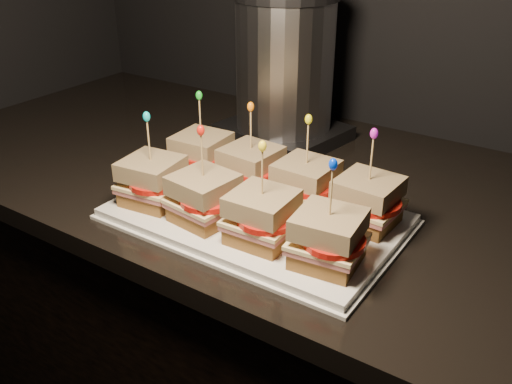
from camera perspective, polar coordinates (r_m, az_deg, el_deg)
The scene contains 62 objects.
granite_slab at distance 1.00m, azimuth 23.58°, elevation -5.25°, with size 2.46×0.75×0.04m, color black.
platter at distance 0.95m, azimuth 0.00°, elevation -2.48°, with size 0.46×0.29×0.02m, color white.
platter_rim at distance 0.95m, azimuth 0.00°, elevation -2.79°, with size 0.47×0.30×0.01m, color white.
sandwich_0_bread_bot at distance 1.07m, azimuth -5.38°, elevation 2.41°, with size 0.09×0.09×0.02m, color brown.
sandwich_0_ham at distance 1.07m, azimuth -5.42°, elevation 3.20°, with size 0.10×0.09×0.01m, color #B05E61.
sandwich_0_cheese at distance 1.06m, azimuth -5.43°, elevation 3.54°, with size 0.10×0.10×0.01m, color #FFE49B.
sandwich_0_tomato at distance 1.05m, azimuth -5.14°, elevation 3.66°, with size 0.09×0.09×0.01m, color red.
sandwich_0_bread_top at distance 1.05m, azimuth -5.50°, elevation 4.90°, with size 0.09×0.09×0.03m, color #4C2A0A.
sandwich_0_pick at distance 1.04m, azimuth -5.61°, elevation 7.22°, with size 0.00×0.00×0.09m, color tan.
sandwich_0_frill at distance 1.02m, azimuth -5.72°, elevation 9.59°, with size 0.01×0.01×0.02m, color green.
sandwich_1_bread_bot at distance 1.01m, azimuth -0.50°, elevation 0.97°, with size 0.09×0.09×0.02m, color brown.
sandwich_1_ham at distance 1.01m, azimuth -0.51°, elevation 1.79°, with size 0.10×0.09×0.01m, color #B05E61.
sandwich_1_cheese at distance 1.00m, azimuth -0.51°, elevation 2.16°, with size 0.10×0.10×0.01m, color #FFE49B.
sandwich_1_tomato at distance 0.99m, azimuth -0.13°, elevation 2.26°, with size 0.09×0.09×0.01m, color red.
sandwich_1_bread_top at distance 0.99m, azimuth -0.52°, elevation 3.58°, with size 0.09×0.09×0.03m, color #4C2A0A.
sandwich_1_pick at distance 0.97m, azimuth -0.53°, elevation 6.03°, with size 0.00×0.00×0.09m, color tan.
sandwich_1_frill at distance 0.96m, azimuth -0.54°, elevation 8.53°, with size 0.01×0.01×0.02m, color orange.
sandwich_2_bread_bot at distance 0.96m, azimuth 4.93°, elevation -0.65°, with size 0.09×0.09×0.02m, color brown.
sandwich_2_ham at distance 0.95m, azimuth 4.97°, elevation 0.21°, with size 0.10×0.09×0.01m, color #B05E61.
sandwich_2_cheese at distance 0.95m, azimuth 4.98°, elevation 0.59°, with size 0.10×0.10×0.01m, color #FFE49B.
sandwich_2_tomato at distance 0.94m, azimuth 5.46°, elevation 0.68°, with size 0.09×0.09×0.01m, color red.
sandwich_2_bread_top at distance 0.94m, azimuth 5.05°, elevation 2.08°, with size 0.09×0.09×0.03m, color #4C2A0A.
sandwich_2_pick at distance 0.92m, azimuth 5.16°, elevation 4.63°, with size 0.00×0.00×0.09m, color tan.
sandwich_2_frill at distance 0.90m, azimuth 5.28°, elevation 7.26°, with size 0.01×0.01×0.02m, color yellow.
sandwich_3_bread_bot at distance 0.92m, azimuth 10.91°, elevation -2.42°, with size 0.09×0.09×0.02m, color brown.
sandwich_3_ham at distance 0.91m, azimuth 11.00°, elevation -1.53°, with size 0.10×0.09×0.01m, color #B05E61.
sandwich_3_cheese at distance 0.91m, azimuth 11.04°, elevation -1.14°, with size 0.10×0.10×0.01m, color #FFE49B.
sandwich_3_tomato at distance 0.90m, azimuth 11.62°, elevation -1.07°, with size 0.09×0.09×0.01m, color red.
sandwich_3_bread_top at distance 0.90m, azimuth 11.19°, elevation 0.39°, with size 0.09×0.09×0.03m, color #4C2A0A.
sandwich_3_pick at distance 0.88m, azimuth 11.45°, elevation 3.03°, with size 0.00×0.00×0.09m, color tan.
sandwich_3_frill at distance 0.86m, azimuth 11.72°, elevation 5.76°, with size 0.01×0.01×0.02m, color #C61AC9.
sandwich_4_bread_bot at distance 0.98m, azimuth -10.19°, elevation -0.31°, with size 0.09×0.09×0.02m, color brown.
sandwich_4_ham at distance 0.98m, azimuth -10.27°, elevation 0.54°, with size 0.10×0.09×0.01m, color #B05E61.
sandwich_4_cheese at distance 0.97m, azimuth -10.30°, elevation 0.91°, with size 0.10×0.10×0.01m, color #FFE49B.
sandwich_4_tomato at distance 0.96m, azimuth -10.06°, elevation 1.00°, with size 0.09×0.09×0.01m, color red.
sandwich_4_bread_top at distance 0.96m, azimuth -10.43°, elevation 2.36°, with size 0.09×0.09×0.03m, color #4C2A0A.
sandwich_4_pick at distance 0.94m, azimuth -10.66°, elevation 4.85°, with size 0.00×0.00×0.09m, color tan.
sandwich_4_frill at distance 0.93m, azimuth -10.90°, elevation 7.42°, with size 0.01×0.01×0.02m, color #07C5C9.
sandwich_5_bread_bot at distance 0.92m, azimuth -5.16°, elevation -2.07°, with size 0.09×0.09×0.02m, color brown.
sandwich_5_ham at distance 0.91m, azimuth -5.20°, elevation -1.18°, with size 0.10×0.09×0.01m, color #B05E61.
sandwich_5_cheese at distance 0.91m, azimuth -5.22°, elevation -0.79°, with size 0.10×0.10×0.01m, color #FFE49B.
sandwich_5_tomato at distance 0.89m, azimuth -4.88°, elevation -0.72°, with size 0.09×0.09×0.01m, color red.
sandwich_5_bread_top at distance 0.90m, azimuth -5.30°, elevation 0.75°, with size 0.09×0.09×0.03m, color #4C2A0A.
sandwich_5_pick at distance 0.88m, azimuth -5.42°, elevation 3.40°, with size 0.00×0.00×0.09m, color tan.
sandwich_5_frill at distance 0.86m, azimuth -5.55°, elevation 6.15°, with size 0.01×0.01×0.02m, color red.
sandwich_6_bread_bot at distance 0.86m, azimuth 0.59°, elevation -4.07°, with size 0.09×0.09×0.02m, color brown.
sandwich_6_ham at distance 0.85m, azimuth 0.60°, elevation -3.14°, with size 0.10×0.09×0.01m, color #B05E61.
sandwich_6_cheese at distance 0.85m, azimuth 0.60°, elevation -2.73°, with size 0.10×0.10×0.01m, color #FFE49B.
sandwich_6_tomato at distance 0.84m, azimuth 1.07°, elevation -2.68°, with size 0.09×0.09×0.01m, color red.
sandwich_6_bread_top at distance 0.84m, azimuth 0.61°, elevation -1.11°, with size 0.09×0.09×0.03m, color #4C2A0A.
sandwich_6_pick at distance 0.82m, azimuth 0.63°, elevation 1.69°, with size 0.00×0.00×0.09m, color tan.
sandwich_6_frill at distance 0.80m, azimuth 0.64°, elevation 4.60°, with size 0.01×0.01×0.02m, color yellow.
sandwich_7_bread_bot at distance 0.82m, azimuth 7.11°, elevation -6.27°, with size 0.09×0.09×0.02m, color brown.
sandwich_7_ham at distance 0.81m, azimuth 7.17°, elevation -5.30°, with size 0.10×0.09×0.01m, color #B05E61.
sandwich_7_cheese at distance 0.80m, azimuth 7.20°, elevation -4.88°, with size 0.10×0.10×0.01m, color #FFE49B.
sandwich_7_tomato at distance 0.79m, azimuth 7.81°, elevation -4.87°, with size 0.09×0.09×0.01m, color red.
sandwich_7_bread_top at distance 0.79m, azimuth 7.32°, elevation -3.21°, with size 0.09×0.09×0.03m, color #4C2A0A.
sandwich_7_pick at distance 0.77m, azimuth 7.51°, elevation -0.29°, with size 0.00×0.00×0.09m, color tan.
sandwich_7_frill at distance 0.75m, azimuth 7.72°, elevation 2.77°, with size 0.01×0.01×0.02m, color #042ED1.
appliance_base at distance 1.28m, azimuth 2.75°, elevation 6.04°, with size 0.25×0.21×0.03m, color #262628.
appliance_body at distance 1.24m, azimuth 2.90°, elevation 12.55°, with size 0.21×0.21×0.27m, color silver.
appliance at distance 1.24m, azimuth 2.90°, elevation 12.31°, with size 0.25×0.21×0.32m, color silver, non-canonical shape.
Camera 1 is at (-0.68, 0.78, 1.36)m, focal length 40.00 mm.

